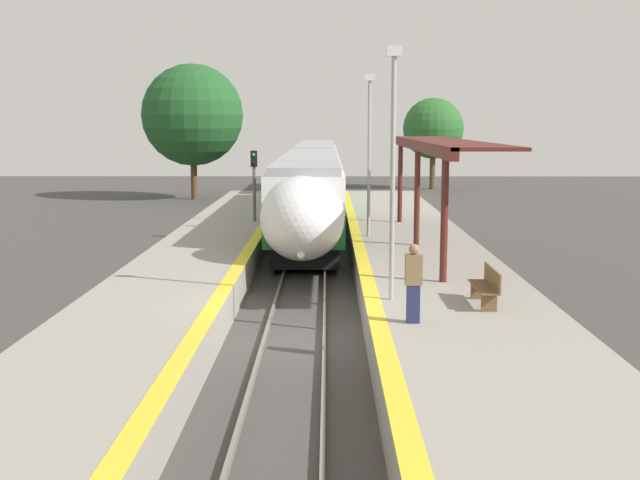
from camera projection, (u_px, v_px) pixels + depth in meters
The scene contains 14 objects.
ground_plane at pixel (294, 341), 19.35m from camera, with size 120.00×120.00×0.00m, color #423F3D.
rail_left at pixel (265, 338), 19.35m from camera, with size 0.08×90.00×0.15m, color slate.
rail_right at pixel (324, 338), 19.33m from camera, with size 0.08×90.00×0.15m, color slate.
train at pixel (314, 177), 45.32m from camera, with size 2.80×44.07×3.77m.
platform_right at pixel (459, 323), 19.24m from camera, with size 4.53×64.00×0.95m.
platform_left at pixel (148, 322), 19.31m from camera, with size 3.65×64.00×0.95m.
platform_bench at pixel (487, 285), 18.96m from camera, with size 0.44×1.79×0.89m.
person_waiting at pixel (413, 282), 17.22m from camera, with size 0.36×0.23×1.73m.
railway_signal at pixel (254, 186), 35.02m from camera, with size 0.28×0.28×4.03m.
lamppost_near at pixel (393, 159), 19.13m from camera, with size 0.36×0.20×6.08m.
lamppost_mid at pixel (369, 146), 30.09m from camera, with size 0.36×0.20×6.08m.
station_canopy at pixel (435, 147), 27.88m from camera, with size 2.02×16.28×3.69m.
background_tree_left at pixel (193, 115), 54.32m from camera, with size 6.87×6.87×9.18m.
background_tree_right at pixel (433, 129), 62.88m from camera, with size 4.77×4.77×7.16m.
Camera 1 is at (0.80, -18.78, 5.24)m, focal length 45.00 mm.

